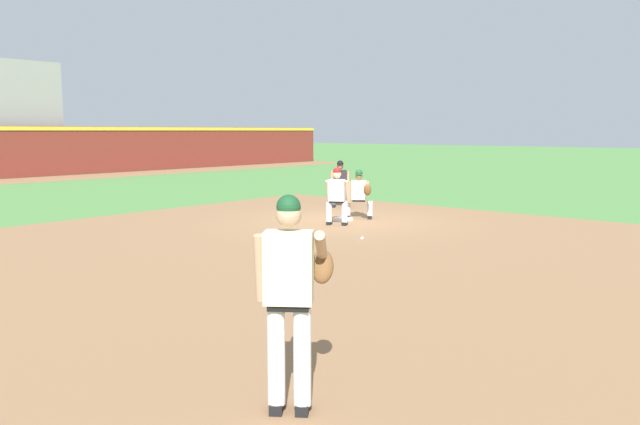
{
  "coord_description": "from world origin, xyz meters",
  "views": [
    {
      "loc": [
        -12.85,
        -10.07,
        2.37
      ],
      "look_at": [
        -6.43,
        -4.65,
        1.27
      ],
      "focal_mm": 35.0,
      "sensor_mm": 36.0,
      "label": 1
    }
  ],
  "objects_px": {
    "first_base_bag": "(343,219)",
    "baseball": "(362,238)",
    "pitcher": "(291,290)",
    "baserunner": "(337,194)",
    "umpire": "(340,182)",
    "first_baseman": "(359,192)"
  },
  "relations": [
    {
      "from": "pitcher",
      "to": "baseball",
      "type": "bearing_deg",
      "value": 32.32
    },
    {
      "from": "baseball",
      "to": "baserunner",
      "type": "distance_m",
      "value": 2.34
    },
    {
      "from": "pitcher",
      "to": "umpire",
      "type": "height_order",
      "value": "pitcher"
    },
    {
      "from": "baseball",
      "to": "first_baseman",
      "type": "relative_size",
      "value": 0.06
    },
    {
      "from": "first_base_bag",
      "to": "baseball",
      "type": "xyz_separation_m",
      "value": [
        -2.0,
        -2.11,
        -0.01
      ]
    },
    {
      "from": "first_baseman",
      "to": "pitcher",
      "type": "bearing_deg",
      "value": -146.18
    },
    {
      "from": "baseball",
      "to": "first_base_bag",
      "type": "bearing_deg",
      "value": 46.49
    },
    {
      "from": "baseball",
      "to": "first_baseman",
      "type": "distance_m",
      "value": 3.34
    },
    {
      "from": "pitcher",
      "to": "umpire",
      "type": "relative_size",
      "value": 1.27
    },
    {
      "from": "umpire",
      "to": "first_base_bag",
      "type": "bearing_deg",
      "value": -140.24
    },
    {
      "from": "baserunner",
      "to": "baseball",
      "type": "bearing_deg",
      "value": -126.91
    },
    {
      "from": "baseball",
      "to": "umpire",
      "type": "xyz_separation_m",
      "value": [
        4.27,
        3.99,
        0.76
      ]
    },
    {
      "from": "first_baseman",
      "to": "umpire",
      "type": "xyz_separation_m",
      "value": [
        1.69,
        2.0,
        0.06
      ]
    },
    {
      "from": "baserunner",
      "to": "umpire",
      "type": "height_order",
      "value": "same"
    },
    {
      "from": "baserunner",
      "to": "first_base_bag",
      "type": "bearing_deg",
      "value": 26.63
    },
    {
      "from": "first_base_bag",
      "to": "baserunner",
      "type": "height_order",
      "value": "baserunner"
    },
    {
      "from": "umpire",
      "to": "first_baseman",
      "type": "bearing_deg",
      "value": -130.14
    },
    {
      "from": "first_base_bag",
      "to": "baseball",
      "type": "height_order",
      "value": "first_base_bag"
    },
    {
      "from": "umpire",
      "to": "pitcher",
      "type": "bearing_deg",
      "value": -143.27
    },
    {
      "from": "baseball",
      "to": "pitcher",
      "type": "relative_size",
      "value": 0.04
    },
    {
      "from": "baserunner",
      "to": "umpire",
      "type": "bearing_deg",
      "value": 37.1
    },
    {
      "from": "baseball",
      "to": "first_baseman",
      "type": "xyz_separation_m",
      "value": [
        2.58,
        2.0,
        0.69
      ]
    }
  ]
}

